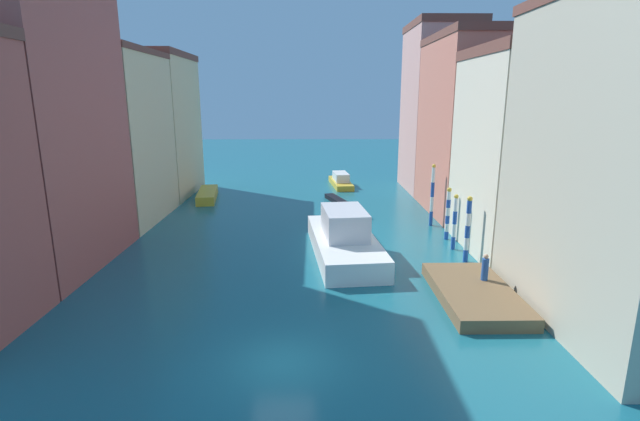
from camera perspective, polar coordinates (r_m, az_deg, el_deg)
The scene contains 18 objects.
ground_plane at distance 42.22m, azimuth -2.51°, elevation -0.33°, with size 154.00×154.00×0.00m, color #196070.
building_left_1 at distance 32.32m, azimuth -31.82°, elevation 11.70°, with size 6.78×11.29×20.40m.
building_left_2 at distance 42.36m, azimuth -23.71°, elevation 8.21°, with size 6.78×10.85×14.00m.
building_left_3 at distance 52.53m, azimuth -19.20°, elevation 9.81°, with size 6.78×10.93×14.69m.
building_right_0 at distance 24.25m, azimuth 33.99°, elevation 4.70°, with size 6.78×12.23×14.76m.
building_right_1 at distance 33.77m, azimuth 23.44°, elevation 6.61°, with size 6.78×9.55×13.39m.
building_right_2 at distance 43.73m, azimuth 17.81°, elevation 9.83°, with size 6.78×12.05×15.51m.
building_right_3 at distance 54.07m, azimuth 14.24°, elevation 11.98°, with size 6.78×9.84×17.98m.
waterfront_dock at distance 25.78m, azimuth 18.30°, elevation -9.58°, with size 3.74×7.39×0.66m.
person_on_dock at distance 26.59m, azimuth 19.50°, elevation -6.64°, with size 0.36×0.36×1.46m.
mooring_pole_0 at distance 30.70m, azimuth 17.57°, elevation -2.12°, with size 0.33×0.33×4.26m.
mooring_pole_1 at distance 33.01m, azimuth 16.11°, elevation -1.29°, with size 0.31×0.31×3.88m.
mooring_pole_2 at distance 35.24m, azimuth 15.34°, elevation -0.30°, with size 0.34×0.34×3.89m.
mooring_pole_3 at distance 38.66m, azimuth 13.55°, elevation 1.89°, with size 0.31×0.31×5.04m.
vaporetto_white at distance 30.93m, azimuth 2.98°, elevation -3.50°, with size 4.90×11.30×3.11m.
gondola_black at distance 44.48m, azimuth 3.07°, elevation 0.67°, with size 3.68×9.40×0.43m.
motorboat_0 at distance 55.29m, azimuth 2.55°, elevation 3.64°, with size 2.66×7.48×1.57m.
motorboat_1 at distance 49.39m, azimuth -13.58°, elevation 1.87°, with size 2.68×7.13×0.88m.
Camera 1 is at (1.22, -16.46, 10.19)m, focal length 26.22 mm.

